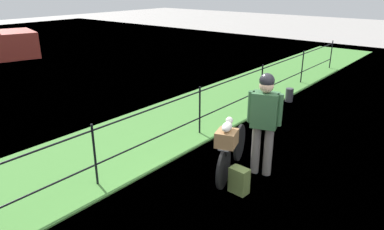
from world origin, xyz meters
The scene contains 9 objects.
ground_plane centered at (0.00, 0.00, 0.00)m, with size 60.00×60.00×0.00m, color #9E9993.
grass_strip centered at (0.00, 3.01, 0.01)m, with size 27.00×2.40×0.03m, color #478438.
iron_fence centered at (0.00, 2.18, 0.60)m, with size 18.04×0.04×1.02m.
bicycle_main centered at (0.34, 0.79, 0.34)m, with size 1.56×0.54×0.65m.
wooden_crate centered at (0.01, 0.69, 0.77)m, with size 0.33×0.29×0.24m, color olive.
terrier_dog centered at (0.03, 0.69, 0.96)m, with size 0.32×0.22×0.18m.
cyclist_person centered at (0.64, 0.42, 1.00)m, with size 0.37×0.52×1.68m.
backpack_on_paving centered at (-0.08, 0.38, 0.20)m, with size 0.28×0.18×0.40m, color olive.
mooring_bollard centered at (4.49, 1.68, 0.18)m, with size 0.20×0.20×0.35m, color #38383D.
Camera 1 is at (-4.12, -1.98, 2.95)m, focal length 33.51 mm.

